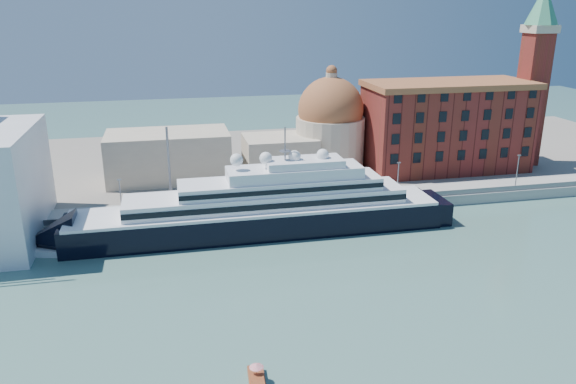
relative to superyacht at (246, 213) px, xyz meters
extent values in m
plane|color=#3A655C|center=(5.65, -23.00, -4.35)|extent=(400.00, 400.00, 0.00)
cube|color=gray|center=(5.65, 11.00, -3.10)|extent=(180.00, 10.00, 2.50)
cube|color=slate|center=(5.65, 52.00, -3.35)|extent=(260.00, 72.00, 2.00)
cube|color=slate|center=(5.65, 6.50, -1.25)|extent=(180.00, 0.10, 1.20)
cube|color=black|center=(2.30, 0.00, -2.24)|extent=(74.80, 11.51, 6.23)
cone|color=black|center=(-37.02, 0.00, -2.24)|extent=(9.59, 11.51, 11.51)
cube|color=black|center=(39.70, 0.00, -2.43)|extent=(5.75, 10.55, 5.75)
cube|color=white|center=(2.30, 0.00, 1.11)|extent=(72.88, 11.70, 0.58)
cube|color=white|center=(4.21, 0.00, 2.84)|extent=(55.62, 9.59, 2.88)
cube|color=black|center=(4.21, -4.79, 2.84)|extent=(55.62, 0.15, 1.15)
cube|color=white|center=(7.09, 0.00, 5.52)|extent=(40.28, 8.63, 2.49)
cube|color=white|center=(9.97, 0.00, 7.92)|extent=(26.85, 7.67, 2.30)
cube|color=white|center=(11.89, 0.00, 9.84)|extent=(15.34, 6.71, 1.53)
cylinder|color=slate|center=(8.05, 0.00, 13.87)|extent=(0.29, 0.29, 6.71)
sphere|color=white|center=(-1.54, 0.00, 11.18)|extent=(2.49, 2.49, 2.49)
sphere|color=white|center=(4.21, 0.00, 11.18)|extent=(2.49, 2.49, 2.49)
sphere|color=white|center=(9.97, 0.00, 11.18)|extent=(2.49, 2.49, 2.49)
sphere|color=white|center=(15.72, 0.00, 11.18)|extent=(2.49, 2.49, 2.49)
cube|color=white|center=(-34.72, -2.55, -3.84)|extent=(10.86, 5.87, 1.38)
cube|color=white|center=(-33.05, -2.97, -2.72)|extent=(3.87, 2.93, 1.03)
cube|color=maroon|center=(-5.57, -47.53, -4.01)|extent=(2.36, 6.04, 0.99)
cube|color=maroon|center=(-5.64, -48.51, -3.17)|extent=(1.74, 2.57, 0.79)
cylinder|color=slate|center=(-5.54, -47.04, -2.77)|extent=(0.06, 0.06, 1.58)
cone|color=red|center=(-5.54, -47.04, -1.88)|extent=(1.78, 1.78, 0.40)
cube|color=maroon|center=(57.65, 29.00, 8.65)|extent=(42.00, 18.00, 22.00)
cube|color=brown|center=(57.65, 29.00, 20.15)|extent=(43.00, 19.00, 1.50)
cube|color=maroon|center=(81.65, 29.00, 15.15)|extent=(6.00, 6.00, 35.00)
cube|color=beige|center=(81.65, 29.00, 33.65)|extent=(7.00, 7.00, 2.00)
cone|color=#44966E|center=(81.65, 29.00, 39.65)|extent=(8.40, 8.40, 10.00)
cylinder|color=beige|center=(27.65, 35.00, 4.65)|extent=(18.00, 18.00, 14.00)
sphere|color=brown|center=(27.65, 35.00, 13.65)|extent=(17.00, 17.00, 17.00)
cylinder|color=beige|center=(27.65, 35.00, 21.65)|extent=(3.00, 3.00, 3.00)
cube|color=beige|center=(13.65, 33.00, 2.65)|extent=(18.00, 14.00, 10.00)
cube|color=beige|center=(-14.35, 35.00, 3.65)|extent=(30.00, 16.00, 12.00)
cylinder|color=slate|center=(-24.35, 8.00, 2.15)|extent=(0.24, 0.24, 8.00)
cube|color=slate|center=(-24.35, 8.00, 6.25)|extent=(0.80, 0.30, 0.25)
cylinder|color=slate|center=(5.65, 8.00, 2.15)|extent=(0.24, 0.24, 8.00)
cube|color=slate|center=(5.65, 8.00, 6.25)|extent=(0.80, 0.30, 0.25)
cylinder|color=slate|center=(35.65, 8.00, 2.15)|extent=(0.24, 0.24, 8.00)
cube|color=slate|center=(35.65, 8.00, 6.25)|extent=(0.80, 0.30, 0.25)
cylinder|color=slate|center=(65.65, 8.00, 2.15)|extent=(0.24, 0.24, 8.00)
cube|color=slate|center=(65.65, 8.00, 6.25)|extent=(0.80, 0.30, 0.25)
cylinder|color=slate|center=(-14.35, 10.00, 7.15)|extent=(0.50, 0.50, 18.00)
camera|label=1|loc=(-14.10, -104.21, 39.68)|focal=35.00mm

